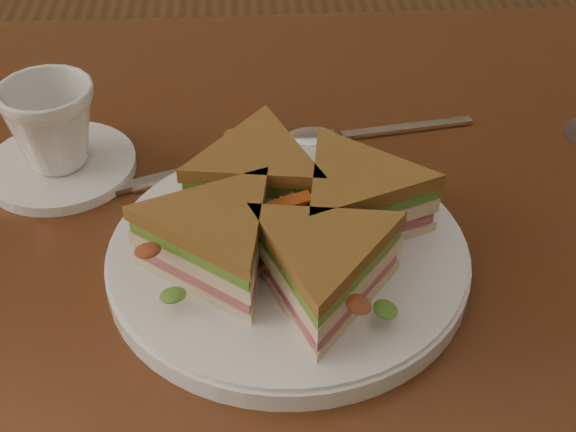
{
  "coord_description": "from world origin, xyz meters",
  "views": [
    {
      "loc": [
        -0.01,
        -0.5,
        1.18
      ],
      "look_at": [
        0.01,
        -0.04,
        0.8
      ],
      "focal_mm": 50.0,
      "sensor_mm": 36.0,
      "label": 1
    }
  ],
  "objects_px": {
    "spoon": "(335,136)",
    "saucer": "(61,166)",
    "plate": "(288,258)",
    "knife": "(223,165)",
    "sandwich_wedges": "(288,221)",
    "table": "(271,314)",
    "coffee_cup": "(52,125)"
  },
  "relations": [
    {
      "from": "sandwich_wedges",
      "to": "table",
      "type": "bearing_deg",
      "value": 107.34
    },
    {
      "from": "coffee_cup",
      "to": "saucer",
      "type": "bearing_deg",
      "value": 0.0
    },
    {
      "from": "spoon",
      "to": "saucer",
      "type": "xyz_separation_m",
      "value": [
        -0.25,
        -0.04,
        0.0
      ]
    },
    {
      "from": "sandwich_wedges",
      "to": "spoon",
      "type": "height_order",
      "value": "sandwich_wedges"
    },
    {
      "from": "spoon",
      "to": "coffee_cup",
      "type": "bearing_deg",
      "value": 178.98
    },
    {
      "from": "plate",
      "to": "spoon",
      "type": "bearing_deg",
      "value": 72.35
    },
    {
      "from": "sandwich_wedges",
      "to": "coffee_cup",
      "type": "height_order",
      "value": "coffee_cup"
    },
    {
      "from": "coffee_cup",
      "to": "spoon",
      "type": "bearing_deg",
      "value": 25.47
    },
    {
      "from": "knife",
      "to": "spoon",
      "type": "bearing_deg",
      "value": -1.07
    },
    {
      "from": "knife",
      "to": "saucer",
      "type": "height_order",
      "value": "saucer"
    },
    {
      "from": "table",
      "to": "saucer",
      "type": "distance_m",
      "value": 0.23
    },
    {
      "from": "table",
      "to": "sandwich_wedges",
      "type": "relative_size",
      "value": 4.4
    },
    {
      "from": "plate",
      "to": "spoon",
      "type": "xyz_separation_m",
      "value": [
        0.05,
        0.17,
        -0.0
      ]
    },
    {
      "from": "sandwich_wedges",
      "to": "knife",
      "type": "relative_size",
      "value": 1.33
    },
    {
      "from": "knife",
      "to": "plate",
      "type": "bearing_deg",
      "value": -89.94
    },
    {
      "from": "sandwich_wedges",
      "to": "saucer",
      "type": "distance_m",
      "value": 0.24
    },
    {
      "from": "knife",
      "to": "coffee_cup",
      "type": "xyz_separation_m",
      "value": [
        -0.15,
        0.0,
        0.05
      ]
    },
    {
      "from": "plate",
      "to": "knife",
      "type": "distance_m",
      "value": 0.14
    },
    {
      "from": "spoon",
      "to": "saucer",
      "type": "distance_m",
      "value": 0.25
    },
    {
      "from": "knife",
      "to": "coffee_cup",
      "type": "relative_size",
      "value": 2.51
    },
    {
      "from": "plate",
      "to": "table",
      "type": "bearing_deg",
      "value": 107.34
    },
    {
      "from": "plate",
      "to": "saucer",
      "type": "relative_size",
      "value": 2.08
    },
    {
      "from": "knife",
      "to": "table",
      "type": "bearing_deg",
      "value": -88.44
    },
    {
      "from": "knife",
      "to": "saucer",
      "type": "distance_m",
      "value": 0.15
    },
    {
      "from": "table",
      "to": "spoon",
      "type": "distance_m",
      "value": 0.18
    },
    {
      "from": "sandwich_wedges",
      "to": "saucer",
      "type": "height_order",
      "value": "sandwich_wedges"
    },
    {
      "from": "plate",
      "to": "spoon",
      "type": "distance_m",
      "value": 0.18
    },
    {
      "from": "knife",
      "to": "coffee_cup",
      "type": "bearing_deg",
      "value": 158.38
    },
    {
      "from": "table",
      "to": "spoon",
      "type": "relative_size",
      "value": 6.56
    },
    {
      "from": "table",
      "to": "spoon",
      "type": "xyz_separation_m",
      "value": [
        0.07,
        0.13,
        0.1
      ]
    },
    {
      "from": "sandwich_wedges",
      "to": "coffee_cup",
      "type": "bearing_deg",
      "value": 145.03
    },
    {
      "from": "saucer",
      "to": "spoon",
      "type": "bearing_deg",
      "value": 7.99
    }
  ]
}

